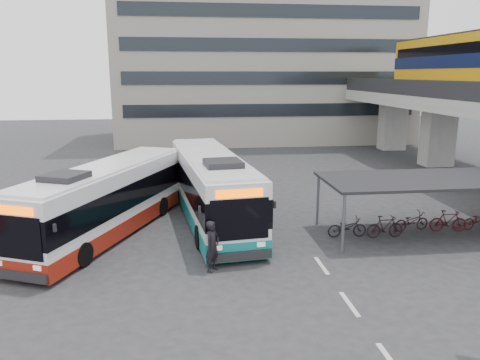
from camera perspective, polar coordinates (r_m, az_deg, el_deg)
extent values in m
plane|color=#28282B|center=(17.47, 1.90, -10.79)|extent=(120.00, 120.00, 0.00)
cube|color=gray|center=(39.31, 22.97, 4.96)|extent=(2.20, 1.60, 4.60)
cube|color=gray|center=(46.37, 18.11, 6.40)|extent=(2.20, 1.60, 4.60)
cube|color=black|center=(31.97, 22.97, 10.14)|extent=(0.35, 32.00, 1.10)
cylinder|color=#595B60|center=(22.29, 9.47, -2.43)|extent=(0.12, 0.12, 2.40)
cylinder|color=#595B60|center=(19.01, 12.50, -5.25)|extent=(0.12, 0.12, 2.40)
cube|color=black|center=(22.25, 22.87, 0.09)|extent=(10.00, 4.00, 0.12)
imported|color=black|center=(21.11, 12.86, -5.57)|extent=(1.71, 0.60, 0.90)
imported|color=black|center=(21.68, 16.86, -5.18)|extent=(1.66, 0.47, 1.00)
imported|color=black|center=(22.38, 20.63, -5.04)|extent=(1.72, 0.60, 0.90)
imported|color=black|center=(23.13, 24.17, -4.65)|extent=(1.66, 0.47, 1.00)
cube|color=gray|center=(52.79, 2.53, 18.81)|extent=(30.00, 15.00, 25.00)
cube|color=beige|center=(15.43, 13.20, -14.49)|extent=(0.15, 1.60, 0.01)
cube|color=beige|center=(18.00, 9.92, -10.24)|extent=(0.15, 1.60, 0.01)
cube|color=white|center=(21.50, -15.90, -1.94)|extent=(6.56, 11.22, 2.56)
cube|color=maroon|center=(21.83, -15.70, -4.95)|extent=(6.61, 11.27, 0.70)
cube|color=black|center=(21.47, -15.91, -1.64)|extent=(6.62, 11.26, 1.07)
cube|color=#ED5300|center=(16.97, -26.04, -3.34)|extent=(1.56, 0.72, 0.28)
cube|color=black|center=(18.93, -20.60, 0.38)|extent=(1.89, 1.93, 0.26)
cylinder|color=black|center=(19.75, -23.94, -7.64)|extent=(0.62, 0.97, 0.93)
cylinder|color=black|center=(23.94, -9.52, -3.18)|extent=(0.62, 0.97, 0.93)
cube|color=white|center=(22.66, -3.53, -0.50)|extent=(3.85, 11.94, 2.69)
cube|color=#0D7A77|center=(22.98, -3.49, -3.52)|extent=(3.89, 11.98, 0.73)
cube|color=black|center=(22.63, -3.54, -0.20)|extent=(3.91, 11.96, 1.12)
cube|color=#ED5300|center=(16.85, -0.05, -1.66)|extent=(1.74, 0.28, 0.29)
cube|color=black|center=(19.52, -2.07, 2.02)|extent=(1.67, 1.73, 0.27)
cylinder|color=black|center=(19.29, -4.93, -6.94)|extent=(0.41, 1.00, 0.98)
cylinder|color=black|center=(26.31, -2.26, -1.50)|extent=(0.41, 1.00, 0.98)
imported|color=black|center=(16.99, -3.38, -8.06)|extent=(0.78, 0.82, 1.89)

